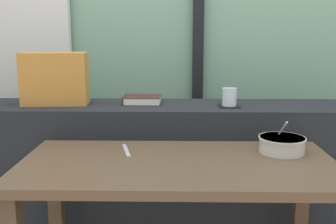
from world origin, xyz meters
name	(u,v)px	position (x,y,z in m)	size (l,w,h in m)	color
curtain_left_panel	(26,18)	(-0.96, 1.18, 1.25)	(0.56, 0.06, 2.50)	white
window_divider_post	(199,10)	(0.15, 1.21, 1.30)	(0.07, 0.05, 2.60)	black
dark_console_ledge	(174,180)	(0.00, 0.55, 0.40)	(2.80, 0.37, 0.80)	#23262B
breakfast_table	(178,190)	(0.02, 0.02, 0.57)	(1.20, 0.58, 0.68)	brown
coaster_square	(229,106)	(0.27, 0.50, 0.81)	(0.10, 0.10, 0.01)	black
juice_glass	(229,98)	(0.27, 0.50, 0.85)	(0.07, 0.07, 0.09)	white
closed_book	(142,100)	(-0.16, 0.58, 0.82)	(0.19, 0.14, 0.04)	#47231E
throw_pillow	(55,79)	(-0.60, 0.55, 0.93)	(0.32, 0.14, 0.26)	#D18938
soup_bowl	(282,145)	(0.44, 0.14, 0.72)	(0.19, 0.19, 0.14)	beige
fork_utensil	(126,150)	(-0.19, 0.15, 0.69)	(0.02, 0.17, 0.01)	silver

